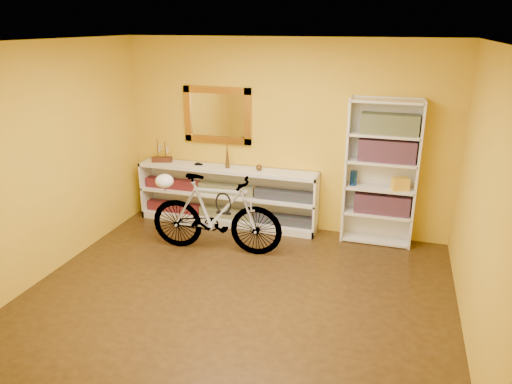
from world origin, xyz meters
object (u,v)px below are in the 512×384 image
(console_unit, at_px, (227,196))
(bookcase, at_px, (381,173))
(bicycle, at_px, (216,214))
(helmet, at_px, (164,181))

(console_unit, bearing_deg, bookcase, 0.68)
(bicycle, height_order, helmet, bicycle)
(bookcase, relative_size, bicycle, 1.10)
(helmet, bearing_deg, bookcase, 19.93)
(bookcase, distance_m, helmet, 2.75)
(bookcase, bearing_deg, console_unit, -179.32)
(bicycle, bearing_deg, console_unit, 6.76)
(bicycle, distance_m, helmet, 0.76)
(bicycle, xyz_separation_m, helmet, (-0.66, -0.05, 0.39))
(console_unit, relative_size, bicycle, 1.51)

